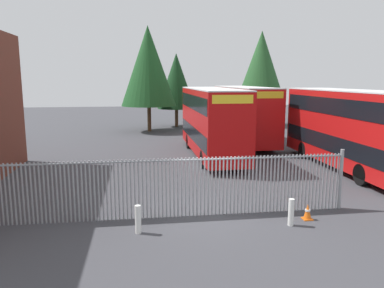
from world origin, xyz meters
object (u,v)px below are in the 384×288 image
double_decker_bus_near_gate (347,126)px  double_decker_bus_behind_fence_left (212,119)px  bollard_near_left (138,219)px  double_decker_bus_behind_fence_right (244,112)px  traffic_cone_mid_forecourt (308,212)px  bollard_center_front (291,212)px

double_decker_bus_near_gate → double_decker_bus_behind_fence_left: same height
double_decker_bus_behind_fence_left → bollard_near_left: 13.10m
double_decker_bus_behind_fence_right → double_decker_bus_behind_fence_left: bearing=-126.2°
double_decker_bus_behind_fence_right → traffic_cone_mid_forecourt: bearing=-98.0°
traffic_cone_mid_forecourt → double_decker_bus_behind_fence_right: bearing=82.0°
double_decker_bus_behind_fence_left → bollard_center_front: double_decker_bus_behind_fence_left is taller
bollard_center_front → traffic_cone_mid_forecourt: (0.82, 0.45, -0.19)m
double_decker_bus_behind_fence_left → traffic_cone_mid_forecourt: (1.23, -11.66, -2.13)m
double_decker_bus_near_gate → bollard_near_left: (-11.63, -7.52, -1.95)m
bollard_near_left → traffic_cone_mid_forecourt: bollard_near_left is taller
double_decker_bus_behind_fence_right → bollard_near_left: size_ratio=11.38×
double_decker_bus_near_gate → bollard_center_front: (-6.42, -7.60, -1.95)m
double_decker_bus_near_gate → double_decker_bus_behind_fence_left: 8.18m
double_decker_bus_near_gate → double_decker_bus_behind_fence_right: same height
double_decker_bus_behind_fence_left → bollard_near_left: (-4.81, -12.03, -1.95)m
double_decker_bus_behind_fence_left → bollard_center_front: 12.27m
double_decker_bus_near_gate → double_decker_bus_behind_fence_right: (-3.29, 9.35, 0.00)m
traffic_cone_mid_forecourt → double_decker_bus_behind_fence_left: bearing=96.0°
bollard_center_front → double_decker_bus_behind_fence_right: bearing=79.5°
double_decker_bus_behind_fence_right → bollard_center_front: size_ratio=11.38×
double_decker_bus_behind_fence_left → traffic_cone_mid_forecourt: double_decker_bus_behind_fence_left is taller
bollard_center_front → traffic_cone_mid_forecourt: bollard_center_front is taller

